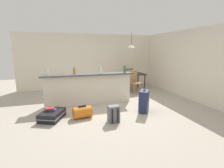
# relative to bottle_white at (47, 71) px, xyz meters

# --- Properties ---
(ground_plane) EXTENTS (13.00, 13.00, 0.05)m
(ground_plane) POSITION_rel_bottle_white_xyz_m (1.81, -0.56, -1.16)
(ground_plane) COLOR #ADA393
(wall_back) EXTENTS (6.60, 0.10, 2.50)m
(wall_back) POSITION_rel_bottle_white_xyz_m (1.81, 2.49, 0.12)
(wall_back) COLOR silver
(wall_back) RESTS_ON ground_plane
(wall_right) EXTENTS (0.10, 6.00, 2.50)m
(wall_right) POSITION_rel_bottle_white_xyz_m (4.86, -0.26, 0.12)
(wall_right) COLOR silver
(wall_right) RESTS_ON ground_plane
(partition_half_wall) EXTENTS (2.80, 0.20, 0.96)m
(partition_half_wall) POSITION_rel_bottle_white_xyz_m (1.24, -0.07, -0.65)
(partition_half_wall) COLOR silver
(partition_half_wall) RESTS_ON ground_plane
(bar_countertop) EXTENTS (2.96, 0.40, 0.05)m
(bar_countertop) POSITION_rel_bottle_white_xyz_m (1.24, -0.07, -0.15)
(bar_countertop) COLOR #4C4C51
(bar_countertop) RESTS_ON partition_half_wall
(bottle_white) EXTENTS (0.06, 0.06, 0.24)m
(bottle_white) POSITION_rel_bottle_white_xyz_m (0.00, 0.00, 0.00)
(bottle_white) COLOR silver
(bottle_white) RESTS_ON bar_countertop
(bottle_amber) EXTENTS (0.06, 0.06, 0.20)m
(bottle_amber) POSITION_rel_bottle_white_xyz_m (0.79, -0.03, -0.02)
(bottle_amber) COLOR #9E661E
(bottle_amber) RESTS_ON bar_countertop
(bottle_clear) EXTENTS (0.06, 0.06, 0.26)m
(bottle_clear) POSITION_rel_bottle_white_xyz_m (1.64, -0.13, 0.01)
(bottle_clear) COLOR silver
(bottle_clear) RESTS_ON bar_countertop
(bottle_green) EXTENTS (0.08, 0.08, 0.23)m
(bottle_green) POSITION_rel_bottle_white_xyz_m (2.47, -0.12, -0.01)
(bottle_green) COLOR #2D6B38
(bottle_green) RESTS_ON bar_countertop
(dining_table) EXTENTS (1.10, 0.80, 0.74)m
(dining_table) POSITION_rel_bottle_white_xyz_m (3.38, 1.39, -0.49)
(dining_table) COLOR #332319
(dining_table) RESTS_ON ground_plane
(dining_chair_near_partition) EXTENTS (0.46, 0.46, 0.93)m
(dining_chair_near_partition) POSITION_rel_bottle_white_xyz_m (3.28, 0.87, -0.62)
(dining_chair_near_partition) COLOR #9E754C
(dining_chair_near_partition) RESTS_ON ground_plane
(dining_chair_far_side) EXTENTS (0.44, 0.44, 0.93)m
(dining_chair_far_side) POSITION_rel_bottle_white_xyz_m (3.42, 1.89, -0.62)
(dining_chair_far_side) COLOR #9E754C
(dining_chair_far_side) RESTS_ON ground_plane
(pendant_lamp) EXTENTS (0.34, 0.34, 0.69)m
(pendant_lamp) POSITION_rel_bottle_white_xyz_m (3.34, 1.38, 0.80)
(pendant_lamp) COLOR black
(suitcase_flat_black) EXTENTS (0.73, 0.89, 0.22)m
(suitcase_flat_black) POSITION_rel_bottle_white_xyz_m (0.12, -1.06, -1.02)
(suitcase_flat_black) COLOR black
(suitcase_flat_black) RESTS_ON ground_plane
(backpack_grey) EXTENTS (0.29, 0.27, 0.42)m
(backpack_grey) POSITION_rel_bottle_white_xyz_m (1.59, -1.68, -0.93)
(backpack_grey) COLOR slate
(backpack_grey) RESTS_ON ground_plane
(suitcase_upright_navy) EXTENTS (0.45, 0.50, 0.67)m
(suitcase_upright_navy) POSITION_rel_bottle_white_xyz_m (2.64, -1.25, -0.80)
(suitcase_upright_navy) COLOR #1E284C
(suitcase_upright_navy) RESTS_ON ground_plane
(duffel_bag_orange) EXTENTS (0.52, 0.37, 0.34)m
(duffel_bag_orange) POSITION_rel_bottle_white_xyz_m (0.88, -1.20, -0.98)
(duffel_bag_orange) COLOR orange
(duffel_bag_orange) RESTS_ON ground_plane
(book_stack) EXTENTS (0.28, 0.22, 0.08)m
(book_stack) POSITION_rel_bottle_white_xyz_m (0.09, -1.02, -0.87)
(book_stack) COLOR #334C99
(book_stack) RESTS_ON suitcase_flat_black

